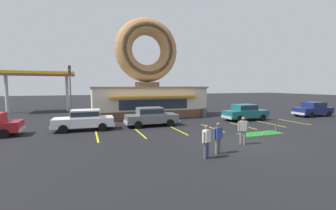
# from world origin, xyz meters

# --- Properties ---
(ground_plane) EXTENTS (160.00, 160.00, 0.00)m
(ground_plane) POSITION_xyz_m (0.00, 0.00, 0.00)
(ground_plane) COLOR black
(donut_shop_building) EXTENTS (12.30, 6.75, 10.96)m
(donut_shop_building) POSITION_xyz_m (-2.42, 13.94, 3.74)
(donut_shop_building) COLOR brown
(donut_shop_building) RESTS_ON ground
(putting_mat) EXTENTS (3.29, 1.23, 0.03)m
(putting_mat) POSITION_xyz_m (2.73, 1.83, 0.01)
(putting_mat) COLOR #197523
(putting_mat) RESTS_ON ground
(mini_donut_near_left) EXTENTS (0.13, 0.13, 0.04)m
(mini_donut_near_left) POSITION_xyz_m (2.14, 2.16, 0.05)
(mini_donut_near_left) COLOR brown
(mini_donut_near_left) RESTS_ON putting_mat
(mini_donut_near_right) EXTENTS (0.13, 0.13, 0.04)m
(mini_donut_near_right) POSITION_xyz_m (4.16, 1.54, 0.05)
(mini_donut_near_right) COLOR #D8667F
(mini_donut_near_right) RESTS_ON putting_mat
(mini_donut_mid_left) EXTENTS (0.13, 0.13, 0.04)m
(mini_donut_mid_left) POSITION_xyz_m (2.93, 1.33, 0.05)
(mini_donut_mid_left) COLOR #D8667F
(mini_donut_mid_left) RESTS_ON putting_mat
(mini_donut_mid_centre) EXTENTS (0.13, 0.13, 0.04)m
(mini_donut_mid_centre) POSITION_xyz_m (2.52, 1.47, 0.05)
(mini_donut_mid_centre) COLOR #D8667F
(mini_donut_mid_centre) RESTS_ON putting_mat
(mini_donut_mid_right) EXTENTS (0.13, 0.13, 0.04)m
(mini_donut_mid_right) POSITION_xyz_m (2.26, 1.73, 0.05)
(mini_donut_mid_right) COLOR brown
(mini_donut_mid_right) RESTS_ON putting_mat
(mini_donut_far_left) EXTENTS (0.13, 0.13, 0.04)m
(mini_donut_far_left) POSITION_xyz_m (1.64, 1.54, 0.05)
(mini_donut_far_left) COLOR brown
(mini_donut_far_left) RESTS_ON putting_mat
(mini_donut_far_centre) EXTENTS (0.13, 0.13, 0.04)m
(mini_donut_far_centre) POSITION_xyz_m (3.04, 1.82, 0.05)
(mini_donut_far_centre) COLOR #D8667F
(mini_donut_far_centre) RESTS_ON putting_mat
(mini_donut_far_right) EXTENTS (0.13, 0.13, 0.04)m
(mini_donut_far_right) POSITION_xyz_m (3.62, 2.21, 0.05)
(mini_donut_far_right) COLOR #D8667F
(mini_donut_far_right) RESTS_ON putting_mat
(golf_ball) EXTENTS (0.04, 0.04, 0.04)m
(golf_ball) POSITION_xyz_m (2.21, 1.71, 0.05)
(golf_ball) COLOR white
(golf_ball) RESTS_ON putting_mat
(putting_flag_pin) EXTENTS (0.13, 0.01, 0.55)m
(putting_flag_pin) POSITION_xyz_m (4.17, 1.85, 0.44)
(putting_flag_pin) COLOR silver
(putting_flag_pin) RESTS_ON putting_mat
(car_white) EXTENTS (4.63, 2.12, 1.60)m
(car_white) POSITION_xyz_m (-9.13, 7.61, 0.87)
(car_white) COLOR silver
(car_white) RESTS_ON ground
(car_navy) EXTENTS (4.58, 2.01, 1.60)m
(car_navy) POSITION_xyz_m (15.21, 7.28, 0.87)
(car_navy) COLOR navy
(car_navy) RESTS_ON ground
(car_grey) EXTENTS (4.57, 1.99, 1.60)m
(car_grey) POSITION_xyz_m (-3.79, 7.59, 0.87)
(car_grey) COLOR slate
(car_grey) RESTS_ON ground
(car_teal) EXTENTS (4.57, 1.99, 1.60)m
(car_teal) POSITION_xyz_m (5.91, 7.43, 0.87)
(car_teal) COLOR #196066
(car_teal) RESTS_ON ground
(pedestrian_blue_sweater_man) EXTENTS (0.55, 0.38, 1.62)m
(pedestrian_blue_sweater_man) POSITION_xyz_m (-3.69, -1.63, 0.89)
(pedestrian_blue_sweater_man) COLOR #474C66
(pedestrian_blue_sweater_man) RESTS_ON ground
(pedestrian_hooded_kid) EXTENTS (0.59, 0.31, 1.59)m
(pedestrian_hooded_kid) POSITION_xyz_m (-2.76, -1.18, 0.88)
(pedestrian_hooded_kid) COLOR slate
(pedestrian_hooded_kid) RESTS_ON ground
(pedestrian_leather_jacket_man) EXTENTS (0.53, 0.39, 1.64)m
(pedestrian_leather_jacket_man) POSITION_xyz_m (-0.40, -0.14, 0.91)
(pedestrian_leather_jacket_man) COLOR slate
(pedestrian_leather_jacket_man) RESTS_ON ground
(trash_bin) EXTENTS (0.57, 0.57, 0.97)m
(trash_bin) POSITION_xyz_m (3.24, 10.89, 0.50)
(trash_bin) COLOR #51565B
(trash_bin) RESTS_ON ground
(traffic_light_pole) EXTENTS (0.28, 0.47, 5.80)m
(traffic_light_pole) POSITION_xyz_m (-10.61, 17.19, 3.71)
(traffic_light_pole) COLOR #595B60
(traffic_light_pole) RESTS_ON ground
(gas_station_canopy) EXTENTS (9.00, 4.46, 5.30)m
(gas_station_canopy) POSITION_xyz_m (-14.83, 22.75, 4.86)
(gas_station_canopy) COLOR silver
(gas_station_canopy) RESTS_ON ground
(parking_stripe_far_left) EXTENTS (0.12, 3.60, 0.01)m
(parking_stripe_far_left) POSITION_xyz_m (-8.35, 5.00, 0.00)
(parking_stripe_far_left) COLOR yellow
(parking_stripe_far_left) RESTS_ON ground
(parking_stripe_left) EXTENTS (0.12, 3.60, 0.01)m
(parking_stripe_left) POSITION_xyz_m (-5.35, 5.00, 0.00)
(parking_stripe_left) COLOR yellow
(parking_stripe_left) RESTS_ON ground
(parking_stripe_mid_left) EXTENTS (0.12, 3.60, 0.01)m
(parking_stripe_mid_left) POSITION_xyz_m (-2.35, 5.00, 0.00)
(parking_stripe_mid_left) COLOR yellow
(parking_stripe_mid_left) RESTS_ON ground
(parking_stripe_centre) EXTENTS (0.12, 3.60, 0.01)m
(parking_stripe_centre) POSITION_xyz_m (0.65, 5.00, 0.00)
(parking_stripe_centre) COLOR yellow
(parking_stripe_centre) RESTS_ON ground
(parking_stripe_mid_right) EXTENTS (0.12, 3.60, 0.01)m
(parking_stripe_mid_right) POSITION_xyz_m (3.65, 5.00, 0.00)
(parking_stripe_mid_right) COLOR yellow
(parking_stripe_mid_right) RESTS_ON ground
(parking_stripe_right) EXTENTS (0.12, 3.60, 0.01)m
(parking_stripe_right) POSITION_xyz_m (6.65, 5.00, 0.00)
(parking_stripe_right) COLOR yellow
(parking_stripe_right) RESTS_ON ground
(parking_stripe_far_right) EXTENTS (0.12, 3.60, 0.01)m
(parking_stripe_far_right) POSITION_xyz_m (9.65, 5.00, 0.00)
(parking_stripe_far_right) COLOR yellow
(parking_stripe_far_right) RESTS_ON ground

